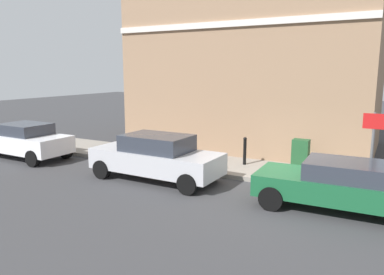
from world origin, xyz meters
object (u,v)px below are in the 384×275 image
(car_silver, at_px, (156,157))
(street_sign, at_px, (373,140))
(bollard_near_cabinet, at_px, (245,150))
(car_white, at_px, (24,140))
(utility_cabinet, at_px, (300,157))
(car_green, at_px, (342,185))

(car_silver, relative_size, street_sign, 1.95)
(bollard_near_cabinet, bearing_deg, car_silver, 144.18)
(car_white, distance_m, bollard_near_cabinet, 9.13)
(car_white, bearing_deg, utility_cabinet, -164.92)
(car_silver, xyz_separation_m, bollard_near_cabinet, (2.84, -2.05, -0.09))
(utility_cabinet, bearing_deg, car_white, 104.34)
(car_green, bearing_deg, bollard_near_cabinet, -38.78)
(car_silver, xyz_separation_m, street_sign, (1.67, -6.34, 0.87))
(car_green, relative_size, street_sign, 1.88)
(utility_cabinet, xyz_separation_m, street_sign, (-1.07, -2.23, 0.98))
(car_green, distance_m, bollard_near_cabinet, 4.70)
(car_green, xyz_separation_m, car_silver, (0.00, 5.79, 0.09))
(car_white, bearing_deg, car_green, -179.22)
(utility_cabinet, bearing_deg, car_silver, 123.67)
(utility_cabinet, relative_size, bollard_near_cabinet, 1.11)
(bollard_near_cabinet, bearing_deg, street_sign, -105.24)
(car_silver, bearing_deg, utility_cabinet, -145.41)
(car_green, xyz_separation_m, utility_cabinet, (2.74, 1.68, -0.03))
(utility_cabinet, relative_size, street_sign, 0.50)
(car_white, xyz_separation_m, street_sign, (1.67, -12.97, 0.90))
(car_white, relative_size, street_sign, 1.86)
(car_silver, height_order, street_sign, street_sign)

